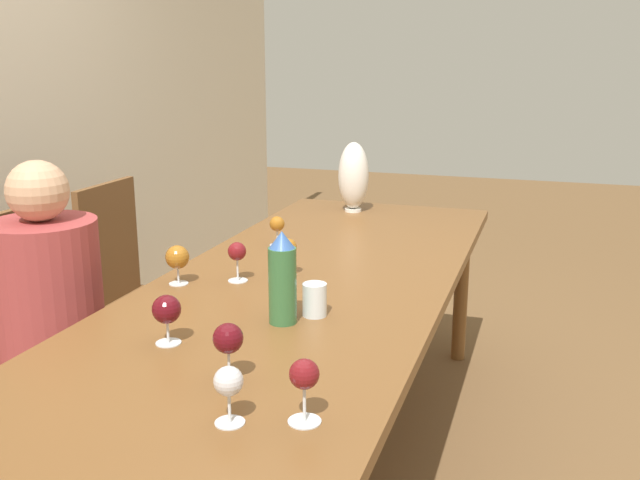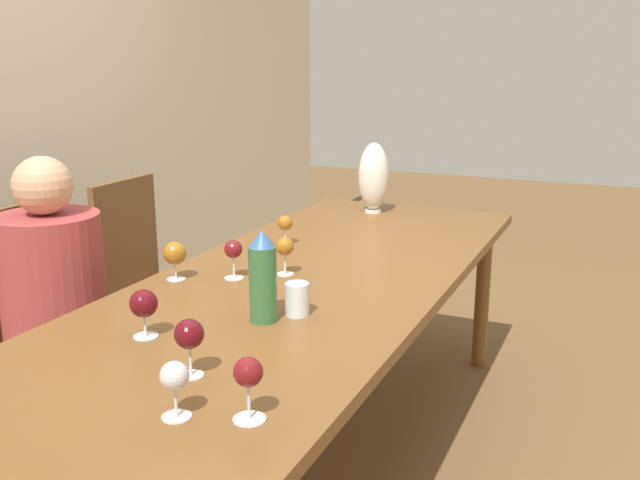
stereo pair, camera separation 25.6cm
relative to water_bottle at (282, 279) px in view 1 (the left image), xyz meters
name	(u,v)px [view 1 (the left image)]	position (x,y,z in m)	size (l,w,h in m)	color
dining_table	(297,304)	(0.32, 0.07, -0.19)	(2.84, 0.98, 0.76)	brown
water_bottle	(282,279)	(0.00, 0.00, 0.00)	(0.08, 0.08, 0.27)	#336638
water_tumbler	(315,300)	(0.08, -0.07, -0.08)	(0.07, 0.07, 0.10)	silver
vase	(353,176)	(1.51, 0.21, 0.04)	(0.15, 0.15, 0.34)	silver
wine_glass_0	(237,253)	(0.31, 0.29, -0.03)	(0.07, 0.07, 0.14)	silver
wine_glass_1	(228,340)	(-0.40, -0.02, -0.03)	(0.07, 0.07, 0.14)	silver
wine_glass_2	(288,249)	(0.43, 0.15, -0.03)	(0.06, 0.06, 0.13)	silver
wine_glass_3	(167,310)	(-0.24, 0.24, -0.04)	(0.08, 0.08, 0.14)	silver
wine_glass_4	(177,258)	(0.22, 0.46, -0.04)	(0.08, 0.08, 0.13)	silver
wine_glass_5	(277,225)	(0.79, 0.33, -0.05)	(0.06, 0.06, 0.12)	silver
wine_glass_6	(304,377)	(-0.52, -0.25, -0.03)	(0.07, 0.07, 0.14)	silver
wine_glass_7	(229,383)	(-0.58, -0.10, -0.04)	(0.06, 0.06, 0.13)	silver
chair_near	(36,348)	(0.06, 0.94, -0.36)	(0.44, 0.44, 0.99)	brown
chair_far	(137,292)	(0.69, 0.94, -0.36)	(0.44, 0.44, 0.99)	brown
person_near	(55,323)	(0.06, 0.85, -0.26)	(0.35, 0.35, 1.18)	#2D2D38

